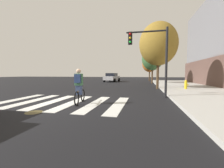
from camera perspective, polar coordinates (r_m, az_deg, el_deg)
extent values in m
plane|color=black|center=(7.91, -18.35, -6.76)|extent=(120.00, 120.00, 0.00)
cube|color=silver|center=(9.75, -33.52, -5.18)|extent=(0.55, 3.98, 0.01)
cube|color=silver|center=(8.95, -28.31, -5.76)|extent=(0.55, 3.98, 0.01)
cube|color=silver|center=(8.25, -22.14, -6.37)|extent=(0.55, 3.98, 0.01)
cube|color=silver|center=(7.65, -14.90, -7.00)|extent=(0.55, 3.98, 0.01)
cube|color=silver|center=(7.20, -6.57, -7.59)|extent=(0.55, 3.98, 0.01)
cube|color=silver|center=(6.92, 2.67, -8.05)|extent=(0.55, 3.98, 0.01)
cylinder|color=#473D1E|center=(6.30, -28.30, -9.75)|extent=(0.64, 0.64, 0.01)
cube|color=#B7B7BC|center=(26.91, -0.01, 2.38)|extent=(2.27, 4.73, 0.70)
cube|color=black|center=(26.76, -0.11, 3.70)|extent=(1.84, 2.33, 0.55)
cylinder|color=black|center=(28.61, -0.93, 1.78)|extent=(0.30, 0.70, 0.68)
cylinder|color=black|center=(28.05, 2.77, 1.73)|extent=(0.30, 0.70, 0.68)
cylinder|color=black|center=(25.87, -3.03, 1.54)|extent=(0.30, 0.70, 0.68)
cylinder|color=black|center=(25.24, 1.03, 1.49)|extent=(0.30, 0.70, 0.68)
torus|color=black|center=(6.85, -13.71, -5.52)|extent=(0.16, 0.66, 0.66)
torus|color=black|center=(7.85, -11.40, -4.28)|extent=(0.16, 0.66, 0.66)
cylinder|color=orange|center=(7.31, -12.51, -2.69)|extent=(0.18, 0.89, 0.05)
cylinder|color=orange|center=(7.15, -12.87, -2.28)|extent=(0.04, 0.04, 0.45)
cube|color=#384772|center=(7.15, -12.88, -1.88)|extent=(0.31, 0.24, 0.56)
cube|color=#3F724C|center=(7.11, -12.93, 1.73)|extent=(0.39, 0.29, 0.56)
sphere|color=tan|center=(7.11, -12.98, 4.95)|extent=(0.22, 0.22, 0.22)
cube|color=navy|center=(6.94, -13.36, 2.08)|extent=(0.30, 0.20, 0.40)
cylinder|color=black|center=(9.32, 20.56, 7.76)|extent=(0.14, 0.14, 4.20)
cylinder|color=black|center=(9.55, 13.28, 19.39)|extent=(2.40, 0.10, 0.10)
cube|color=black|center=(9.50, 7.17, 17.36)|extent=(0.24, 0.20, 0.76)
sphere|color=red|center=(9.46, 7.12, 18.93)|extent=(0.14, 0.14, 0.14)
sphere|color=gold|center=(9.40, 7.11, 17.52)|extent=(0.14, 0.14, 0.14)
sphere|color=green|center=(9.34, 7.09, 16.09)|extent=(0.14, 0.14, 0.14)
cylinder|color=gold|center=(14.01, 26.97, -0.42)|extent=(0.22, 0.22, 0.65)
sphere|color=gold|center=(13.99, 27.01, 1.07)|extent=(0.18, 0.18, 0.18)
cylinder|color=gold|center=(14.05, 27.60, -0.29)|extent=(0.12, 0.09, 0.09)
cylinder|color=#4C3823|center=(14.69, 17.47, 3.76)|extent=(0.24, 0.24, 2.87)
ellipsoid|color=olive|center=(14.96, 17.71, 14.77)|extent=(3.57, 3.57, 4.10)
cylinder|color=#4C3823|center=(22.73, 15.47, 3.38)|extent=(0.24, 0.24, 2.52)
ellipsoid|color=#386033|center=(22.85, 15.59, 9.70)|extent=(3.13, 3.13, 3.60)
cylinder|color=#4C3823|center=(29.94, 14.46, 3.32)|extent=(0.24, 0.24, 2.31)
ellipsoid|color=#A5591E|center=(30.01, 14.54, 7.72)|extent=(2.87, 2.87, 3.31)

